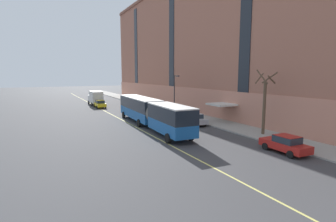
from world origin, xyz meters
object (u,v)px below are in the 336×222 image
Objects in this scene: parked_car_champagne_5 at (128,100)px; city_bus at (150,111)px; parked_car_champagne_1 at (144,105)px; street_lamp at (175,90)px; parked_car_silver_4 at (194,119)px; street_tree_mid_block at (264,102)px; parked_car_red_0 at (166,111)px; parked_car_red_3 at (285,144)px; box_truck at (95,97)px; taxi_cab at (100,104)px.

city_bus is at bearing -102.42° from parked_car_champagne_5.
parked_car_champagne_1 is 10.55m from street_lamp.
parked_car_silver_4 is 0.68× the size of street_lamp.
parked_car_silver_4 is (-0.23, -18.85, -0.00)m from parked_car_champagne_1.
street_tree_mid_block is 1.10× the size of street_lamp.
parked_car_red_0 and parked_car_silver_4 have the same top height.
parked_car_red_3 is at bearing -89.96° from parked_car_champagne_5.
parked_car_silver_4 is at bearing 90.58° from parked_car_red_3.
parked_car_champagne_1 is at bearing -53.13° from box_truck.
parked_car_champagne_1 is at bearing 88.54° from parked_car_red_0.
street_tree_mid_block is at bearing -83.07° from parked_car_champagne_1.
box_truck is 0.97× the size of street_tree_mid_block.
parked_car_red_0 is 8.61m from parked_car_silver_4.
city_bus is 6.18m from parked_car_silver_4.
taxi_cab is (-7.56, 5.32, -0.00)m from parked_car_champagne_1.
parked_car_red_0 is 3.91m from street_lamp.
parked_car_champagne_1 is at bearing 70.71° from city_bus.
street_lamp is (9.25, -15.17, 3.38)m from taxi_cab.
street_tree_mid_block is at bearing 59.02° from parked_car_red_3.
parked_car_silver_4 is (0.03, -8.61, -0.00)m from parked_car_red_0.
street_tree_mid_block reaches higher than parked_car_red_3.
street_tree_mid_block is at bearing -67.62° from parked_car_silver_4.
box_truck is 1.06× the size of street_lamp.
parked_car_red_0 is at bearing -64.85° from taxi_cab.
parked_car_champagne_1 is at bearing 89.29° from parked_car_silver_4.
parked_car_champagne_5 is 8.68m from taxi_cab.
city_bus is 4.60× the size of parked_car_silver_4.
city_bus is 4.20× the size of parked_car_champagne_5.
street_lamp is (1.68, -9.85, 3.37)m from parked_car_champagne_1.
parked_car_champagne_1 is 1.08× the size of parked_car_red_3.
box_truck reaches higher than parked_car_champagne_5.
parked_car_champagne_5 is 0.70× the size of box_truck.
parked_car_red_3 is (-0.09, -33.27, -0.00)m from parked_car_champagne_1.
parked_car_silver_4 is (-0.15, 14.43, 0.00)m from parked_car_red_3.
parked_car_red_3 is 1.00× the size of parked_car_silver_4.
parked_car_red_3 is at bearing -94.33° from street_lamp.
box_truck is (-7.38, 43.23, 0.98)m from parked_car_red_3.
parked_car_champagne_1 is 33.27m from parked_car_red_3.
street_tree_mid_block is (3.47, -37.33, 2.97)m from parked_car_champagne_5.
parked_car_silver_4 is 25.25m from taxi_cab.
street_tree_mid_block is (3.44, 5.72, 2.97)m from parked_car_red_3.
city_bus is at bearing 111.05° from parked_car_red_3.
parked_car_red_0 is 17.93m from street_tree_mid_block.
parked_car_silver_4 is 29.72m from box_truck.
street_lamp is at bearing 44.53° from city_bus.
street_tree_mid_block is (3.35, -27.55, 2.97)m from parked_car_champagne_1.
street_tree_mid_block is at bearing -84.69° from parked_car_champagne_5.
box_truck is at bearing 92.77° from city_bus.
parked_car_red_0 is at bearing -90.41° from parked_car_champagne_5.
city_bus is at bearing -87.23° from box_truck.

